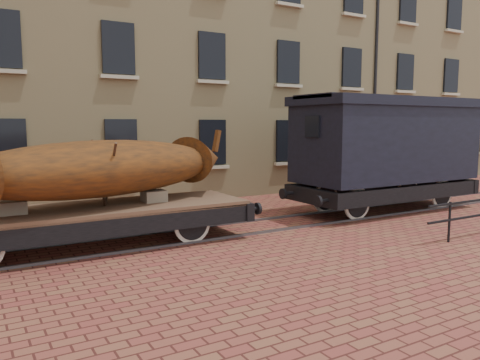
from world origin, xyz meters
TOP-DOWN VIEW (x-y plane):
  - ground at (0.00, 0.00)m, footprint 90.00×90.00m
  - warehouse_cream at (3.00, 9.99)m, footprint 40.00×10.19m
  - rail_track at (0.00, 0.00)m, footprint 30.00×1.52m
  - flatcar_wagon at (-4.74, -0.00)m, footprint 8.34×2.26m
  - iron_boat at (-4.37, -0.00)m, footprint 7.39×3.77m
  - goods_van at (4.93, -0.00)m, footprint 7.27×2.65m

SIDE VIEW (x-z plane):
  - ground at x=0.00m, z-range 0.00..0.00m
  - rail_track at x=0.00m, z-range 0.00..0.06m
  - flatcar_wagon at x=-4.74m, z-range 0.16..1.41m
  - iron_boat at x=-4.37m, z-range 1.00..2.75m
  - goods_van at x=4.93m, z-range 0.48..4.24m
  - warehouse_cream at x=3.00m, z-range 0.00..14.00m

